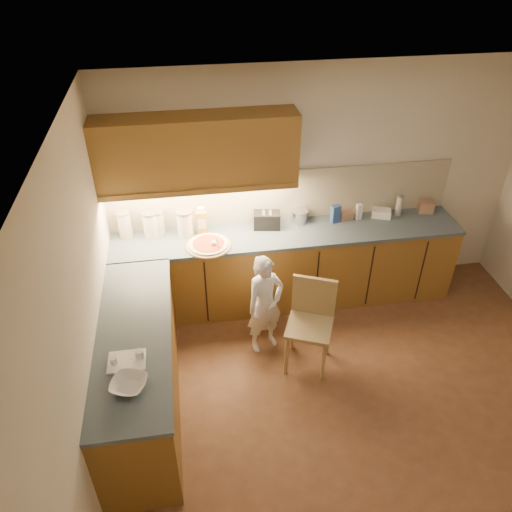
% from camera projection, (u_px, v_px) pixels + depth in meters
% --- Properties ---
extents(room, '(4.54, 4.50, 2.62)m').
position_uv_depth(room, '(392.00, 265.00, 3.57)').
color(room, brown).
rests_on(room, ground).
extents(l_counter, '(3.77, 2.62, 0.92)m').
position_uv_depth(l_counter, '(244.00, 297.00, 5.16)').
color(l_counter, olive).
rests_on(l_counter, ground).
extents(backsplash, '(3.75, 0.02, 0.58)m').
position_uv_depth(backsplash, '(283.00, 195.00, 5.39)').
color(backsplash, '#BCB291').
rests_on(backsplash, l_counter).
extents(upper_cabinets, '(1.95, 0.36, 0.73)m').
position_uv_depth(upper_cabinets, '(197.00, 151.00, 4.78)').
color(upper_cabinets, olive).
rests_on(upper_cabinets, ground).
extents(pizza_on_board, '(0.46, 0.46, 0.19)m').
position_uv_depth(pizza_on_board, '(209.00, 245.00, 5.09)').
color(pizza_on_board, tan).
rests_on(pizza_on_board, l_counter).
extents(child, '(0.47, 0.39, 1.10)m').
position_uv_depth(child, '(265.00, 305.00, 4.93)').
color(child, white).
rests_on(child, ground).
extents(wooden_chair, '(0.55, 0.55, 0.94)m').
position_uv_depth(wooden_chair, '(311.00, 318.00, 4.78)').
color(wooden_chair, tan).
rests_on(wooden_chair, ground).
extents(mixing_bowl, '(0.33, 0.33, 0.06)m').
position_uv_depth(mixing_bowl, '(129.00, 384.00, 3.60)').
color(mixing_bowl, silver).
rests_on(mixing_bowl, l_counter).
extents(canister_a, '(0.15, 0.15, 0.30)m').
position_uv_depth(canister_a, '(125.00, 224.00, 5.17)').
color(canister_a, beige).
rests_on(canister_a, l_counter).
extents(canister_b, '(0.17, 0.17, 0.29)m').
position_uv_depth(canister_b, '(151.00, 224.00, 5.19)').
color(canister_b, white).
rests_on(canister_b, l_counter).
extents(canister_c, '(0.15, 0.15, 0.27)m').
position_uv_depth(canister_c, '(158.00, 222.00, 5.23)').
color(canister_c, beige).
rests_on(canister_c, l_counter).
extents(canister_d, '(0.18, 0.18, 0.29)m').
position_uv_depth(canister_d, '(185.00, 223.00, 5.21)').
color(canister_d, silver).
rests_on(canister_d, l_counter).
extents(oil_jug, '(0.11, 0.08, 0.31)m').
position_uv_depth(oil_jug, '(202.00, 222.00, 5.23)').
color(oil_jug, gold).
rests_on(oil_jug, l_counter).
extents(toaster, '(0.30, 0.20, 0.19)m').
position_uv_depth(toaster, '(267.00, 220.00, 5.35)').
color(toaster, black).
rests_on(toaster, l_counter).
extents(steel_pot, '(0.19, 0.19, 0.14)m').
position_uv_depth(steel_pot, '(299.00, 216.00, 5.46)').
color(steel_pot, silver).
rests_on(steel_pot, l_counter).
extents(blue_box, '(0.11, 0.09, 0.20)m').
position_uv_depth(blue_box, '(335.00, 214.00, 5.45)').
color(blue_box, '#2F4F8F').
rests_on(blue_box, l_counter).
extents(card_box_a, '(0.15, 0.11, 0.10)m').
position_uv_depth(card_box_a, '(346.00, 215.00, 5.53)').
color(card_box_a, tan).
rests_on(card_box_a, l_counter).
extents(white_bottle, '(0.07, 0.07, 0.18)m').
position_uv_depth(white_bottle, '(359.00, 212.00, 5.50)').
color(white_bottle, white).
rests_on(white_bottle, l_counter).
extents(flat_pack, '(0.24, 0.21, 0.08)m').
position_uv_depth(flat_pack, '(381.00, 213.00, 5.57)').
color(flat_pack, white).
rests_on(flat_pack, l_counter).
extents(tall_jar, '(0.08, 0.08, 0.24)m').
position_uv_depth(tall_jar, '(399.00, 205.00, 5.56)').
color(tall_jar, beige).
rests_on(tall_jar, l_counter).
extents(card_box_b, '(0.18, 0.15, 0.13)m').
position_uv_depth(card_box_b, '(426.00, 207.00, 5.65)').
color(card_box_b, '#A77A5A').
rests_on(card_box_b, l_counter).
extents(dough_cloth, '(0.29, 0.23, 0.02)m').
position_uv_depth(dough_cloth, '(127.00, 361.00, 3.81)').
color(dough_cloth, white).
rests_on(dough_cloth, l_counter).
extents(spice_jar_a, '(0.07, 0.07, 0.08)m').
position_uv_depth(spice_jar_a, '(114.00, 361.00, 3.77)').
color(spice_jar_a, white).
rests_on(spice_jar_a, l_counter).
extents(spice_jar_b, '(0.08, 0.08, 0.09)m').
position_uv_depth(spice_jar_b, '(140.00, 355.00, 3.82)').
color(spice_jar_b, silver).
rests_on(spice_jar_b, l_counter).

